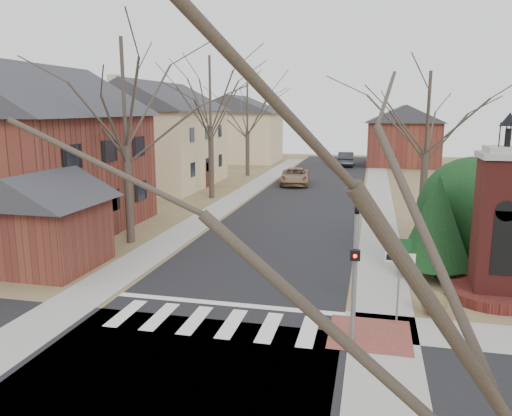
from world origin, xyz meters
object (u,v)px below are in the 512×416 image
(pickup_truck, at_px, (295,176))
(brick_gate_monument, at_px, (498,239))
(sign_post, at_px, (400,264))
(distant_car, at_px, (346,159))
(traffic_signal_pole, at_px, (355,254))

(pickup_truck, bearing_deg, brick_gate_monument, -72.85)
(sign_post, xyz_separation_m, brick_gate_monument, (3.41, 3.01, 0.22))
(brick_gate_monument, relative_size, distant_car, 1.29)
(traffic_signal_pole, height_order, pickup_truck, traffic_signal_pole)
(traffic_signal_pole, distance_m, distant_car, 45.29)
(brick_gate_monument, distance_m, distant_car, 41.44)
(sign_post, xyz_separation_m, pickup_truck, (-7.53, 27.95, -1.22))
(distant_car, bearing_deg, traffic_signal_pole, 90.75)
(pickup_truck, bearing_deg, distant_car, 70.85)
(brick_gate_monument, xyz_separation_m, distant_car, (-7.40, 40.75, -1.34))
(pickup_truck, relative_size, distant_car, 1.05)
(traffic_signal_pole, relative_size, distant_car, 0.90)
(pickup_truck, bearing_deg, sign_post, -81.45)
(traffic_signal_pole, bearing_deg, distant_car, 93.42)
(brick_gate_monument, xyz_separation_m, pickup_truck, (-10.94, 24.94, -1.43))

